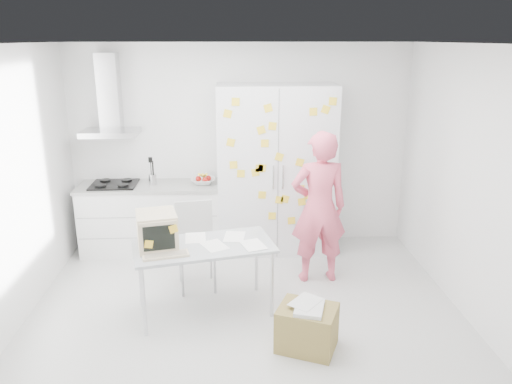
{
  "coord_description": "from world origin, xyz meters",
  "views": [
    {
      "loc": [
        -0.13,
        -4.59,
        2.75
      ],
      "look_at": [
        0.14,
        0.65,
        1.12
      ],
      "focal_mm": 35.0,
      "sensor_mm": 36.0,
      "label": 1
    }
  ],
  "objects_px": {
    "desk": "(175,238)",
    "chair": "(196,240)",
    "person": "(319,208)",
    "cardboard_box": "(307,327)"
  },
  "relations": [
    {
      "from": "desk",
      "to": "chair",
      "type": "distance_m",
      "value": 0.71
    },
    {
      "from": "person",
      "to": "chair",
      "type": "bearing_deg",
      "value": -1.24
    },
    {
      "from": "chair",
      "to": "cardboard_box",
      "type": "distance_m",
      "value": 1.74
    },
    {
      "from": "chair",
      "to": "desk",
      "type": "bearing_deg",
      "value": -113.0
    },
    {
      "from": "chair",
      "to": "cardboard_box",
      "type": "relative_size",
      "value": 1.55
    },
    {
      "from": "person",
      "to": "cardboard_box",
      "type": "bearing_deg",
      "value": 72.84
    },
    {
      "from": "desk",
      "to": "cardboard_box",
      "type": "xyz_separation_m",
      "value": [
        1.25,
        -0.68,
        -0.63
      ]
    },
    {
      "from": "desk",
      "to": "chair",
      "type": "bearing_deg",
      "value": 62.97
    },
    {
      "from": "person",
      "to": "desk",
      "type": "height_order",
      "value": "person"
    },
    {
      "from": "person",
      "to": "cardboard_box",
      "type": "height_order",
      "value": "person"
    }
  ]
}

